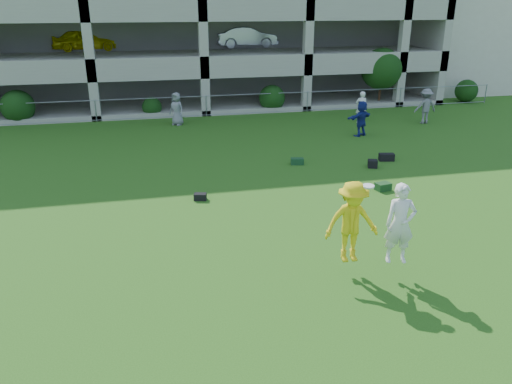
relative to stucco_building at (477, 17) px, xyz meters
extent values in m
plane|color=#235114|center=(-23.00, -28.00, -5.00)|extent=(100.00, 100.00, 0.00)
cube|color=beige|center=(0.00, 0.00, 0.00)|extent=(16.00, 14.00, 10.00)
imported|color=gray|center=(-24.78, -10.76, -4.15)|extent=(0.98, 0.97, 1.71)
imported|color=navy|center=(-16.30, -15.05, -4.15)|extent=(1.63, 1.15, 1.70)
imported|color=white|center=(-15.13, -12.45, -4.16)|extent=(0.69, 0.52, 1.68)
imported|color=slate|center=(-11.87, -13.33, -4.08)|extent=(1.20, 0.70, 1.85)
cube|color=black|center=(-24.90, -21.72, -4.89)|extent=(0.45, 0.34, 0.22)
cube|color=#153312|center=(-18.64, -22.22, -4.87)|extent=(0.56, 0.44, 0.26)
cube|color=black|center=(-17.88, -19.79, -4.85)|extent=(0.45, 0.45, 0.30)
cube|color=black|center=(-16.93, -19.09, -4.85)|extent=(0.65, 0.42, 0.30)
cube|color=#153916|center=(-20.65, -18.75, -4.88)|extent=(0.55, 0.40, 0.25)
imported|color=yellow|center=(-22.04, -27.27, -3.64)|extent=(1.30, 0.79, 1.96)
imported|color=white|center=(-21.01, -27.64, -3.63)|extent=(0.78, 0.59, 1.91)
cylinder|color=white|center=(-21.77, -27.42, -2.73)|extent=(0.27, 0.27, 0.05)
cube|color=#9E998C|center=(-23.00, 4.75, 1.00)|extent=(30.00, 0.50, 12.00)
cube|color=#9E998C|center=(-8.25, -2.00, 1.00)|extent=(0.50, 14.00, 12.00)
cube|color=#9E998C|center=(-23.00, -2.00, -4.85)|extent=(30.00, 14.00, 0.30)
cube|color=#9E998C|center=(-23.00, -2.00, -1.85)|extent=(30.00, 14.00, 0.30)
cube|color=#9E998C|center=(-23.00, -2.00, 1.15)|extent=(30.00, 14.00, 0.30)
cube|color=#9E998C|center=(-23.00, -8.85, -2.45)|extent=(30.00, 0.30, 0.90)
cube|color=#9E998C|center=(-23.00, -8.85, 0.55)|extent=(30.00, 0.30, 0.90)
cube|color=#9E998C|center=(-29.00, -8.75, 1.00)|extent=(0.50, 0.50, 12.00)
cube|color=#9E998C|center=(-23.00, -8.75, 1.00)|extent=(0.50, 0.50, 12.00)
cube|color=#9E998C|center=(-17.00, -8.75, 1.00)|extent=(0.50, 0.50, 12.00)
cube|color=#9E998C|center=(-11.00, -8.75, 1.00)|extent=(0.50, 0.50, 12.00)
cube|color=#605E59|center=(-23.00, 0.00, 1.00)|extent=(29.00, 9.00, 11.60)
imported|color=#D8CD0B|center=(-29.58, -4.00, -1.04)|extent=(4.02, 1.98, 1.32)
imported|color=silver|center=(-19.62, -4.00, -1.04)|extent=(4.11, 1.71, 1.32)
cylinder|color=gray|center=(-29.00, -9.00, -4.40)|extent=(0.06, 0.06, 1.20)
cylinder|color=gray|center=(-23.00, -9.00, -4.40)|extent=(0.06, 0.06, 1.20)
cylinder|color=gray|center=(-17.00, -9.00, -4.40)|extent=(0.06, 0.06, 1.20)
cylinder|color=gray|center=(-11.00, -9.00, -4.40)|extent=(0.06, 0.06, 1.20)
cylinder|color=gray|center=(-5.00, -9.00, -4.40)|extent=(0.06, 0.06, 1.20)
cylinder|color=gray|center=(-23.00, -9.00, -3.85)|extent=(36.00, 0.04, 0.04)
cylinder|color=gray|center=(-23.00, -9.00, -4.92)|extent=(36.00, 0.04, 0.04)
sphere|color=#163D11|center=(-33.00, -8.40, -4.12)|extent=(1.76, 1.76, 1.76)
sphere|color=#163D11|center=(-26.00, -8.40, -4.45)|extent=(1.10, 1.10, 1.10)
sphere|color=#163D11|center=(-19.00, -8.40, -4.23)|extent=(1.54, 1.54, 1.54)
cylinder|color=#382314|center=(-12.00, -8.20, -4.02)|extent=(0.16, 0.16, 1.96)
sphere|color=#163D11|center=(-12.00, -8.20, -2.76)|extent=(2.52, 2.52, 2.52)
sphere|color=#163D11|center=(-6.00, -8.40, -4.29)|extent=(1.43, 1.43, 1.43)
camera|label=1|loc=(-26.52, -36.97, 1.09)|focal=35.00mm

